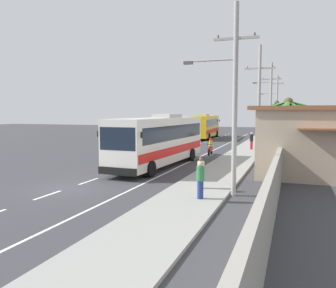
{
  "coord_description": "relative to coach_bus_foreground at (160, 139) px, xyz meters",
  "views": [
    {
      "loc": [
        11.26,
        -15.52,
        4.07
      ],
      "look_at": [
        2.52,
        8.74,
        1.7
      ],
      "focal_mm": 37.23,
      "sensor_mm": 36.0,
      "label": 1
    }
  ],
  "objects": [
    {
      "name": "pedestrian_far_walk",
      "position": [
        5.3,
        13.1,
        -0.95
      ],
      "size": [
        0.36,
        0.36,
        1.8
      ],
      "rotation": [
        0.0,
        0.0,
        3.18
      ],
      "color": "red",
      "rests_on": "sidewalk_kerb"
    },
    {
      "name": "utility_pole_nearest",
      "position": [
        6.65,
        -7.5,
        2.82
      ],
      "size": [
        3.61,
        0.24,
        9.19
      ],
      "color": "#9E9E99",
      "rests_on": "ground"
    },
    {
      "name": "utility_pole_mid",
      "position": [
        6.66,
        5.62,
        2.92
      ],
      "size": [
        2.53,
        0.24,
        9.55
      ],
      "color": "#9E9E99",
      "rests_on": "ground"
    },
    {
      "name": "lane_markings",
      "position": [
        0.15,
        6.12,
        -2.04
      ],
      "size": [
        3.47,
        71.38,
        0.01
      ],
      "color": "white",
      "rests_on": "ground"
    },
    {
      "name": "utility_pole_far",
      "position": [
        6.74,
        18.73,
        3.17
      ],
      "size": [
        3.28,
        0.24,
        9.84
      ],
      "color": "#9E9E99",
      "rests_on": "ground"
    },
    {
      "name": "ground_plane",
      "position": [
        -1.86,
        -8.76,
        -2.04
      ],
      "size": [
        160.0,
        160.0,
        0.0
      ],
      "primitive_type": "plane",
      "color": "#3A3A3F"
    },
    {
      "name": "pedestrian_near_kerb",
      "position": [
        5.51,
        -9.15,
        -1.01
      ],
      "size": [
        0.36,
        0.36,
        1.7
      ],
      "rotation": [
        0.0,
        0.0,
        1.98
      ],
      "color": "navy",
      "rests_on": "sidewalk_kerb"
    },
    {
      "name": "coach_bus_far_lane",
      "position": [
        -3.43,
        28.18,
        -0.08
      ],
      "size": [
        3.44,
        12.16,
        3.78
      ],
      "color": "gold",
      "rests_on": "ground"
    },
    {
      "name": "utility_pole_distant",
      "position": [
        6.85,
        31.85,
        3.06
      ],
      "size": [
        3.49,
        0.24,
        9.64
      ],
      "color": "#9E9E99",
      "rests_on": "ground"
    },
    {
      "name": "sidewalk_kerb",
      "position": [
        4.94,
        1.24,
        -1.97
      ],
      "size": [
        3.2,
        90.0,
        0.14
      ],
      "primitive_type": "cube",
      "color": "#999993",
      "rests_on": "ground"
    },
    {
      "name": "pedestrian_midwalk",
      "position": [
        4.99,
        -7.05,
        -1.06
      ],
      "size": [
        0.36,
        0.36,
        1.61
      ],
      "rotation": [
        0.0,
        0.0,
        3.99
      ],
      "color": "gold",
      "rests_on": "sidewalk_kerb"
    },
    {
      "name": "coach_bus_foreground",
      "position": [
        0.0,
        0.0,
        0.0
      ],
      "size": [
        3.44,
        12.55,
        3.93
      ],
      "color": "silver",
      "rests_on": "ground"
    },
    {
      "name": "palm_second",
      "position": [
        9.09,
        -1.63,
        1.58
      ],
      "size": [
        3.25,
        3.26,
        4.96
      ],
      "color": "brown",
      "rests_on": "ground"
    },
    {
      "name": "motorcycle_beside_bus",
      "position": [
        2.01,
        8.12,
        -1.39
      ],
      "size": [
        0.56,
        1.96,
        1.61
      ],
      "color": "black",
      "rests_on": "ground"
    },
    {
      "name": "boundary_wall",
      "position": [
        8.74,
        5.24,
        -1.02
      ],
      "size": [
        0.24,
        60.0,
        2.05
      ],
      "primitive_type": "cube",
      "color": "#9E998E",
      "rests_on": "ground"
    },
    {
      "name": "palm_nearest",
      "position": [
        7.32,
        22.56,
        1.71
      ],
      "size": [
        3.52,
        3.49,
        5.55
      ],
      "color": "brown",
      "rests_on": "ground"
    }
  ]
}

